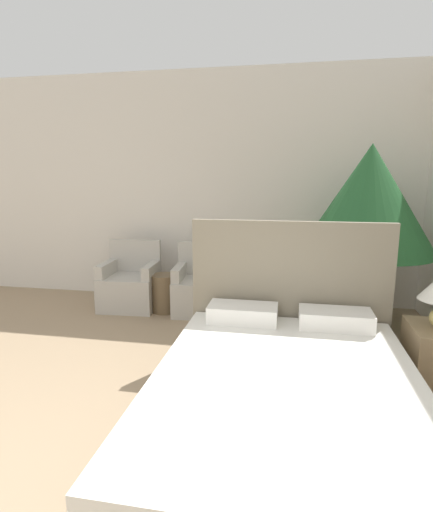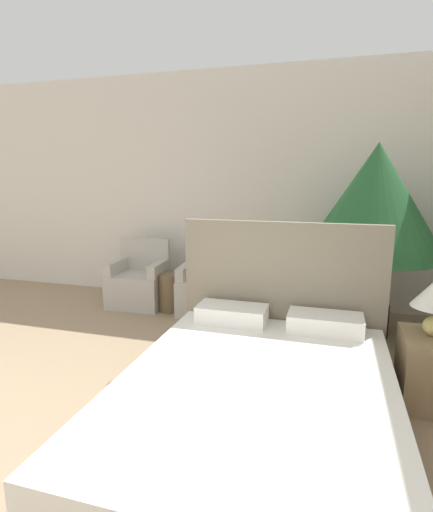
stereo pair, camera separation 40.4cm
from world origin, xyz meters
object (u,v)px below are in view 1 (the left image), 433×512
object	(u,v)px
side_table	(164,293)
armchair_near_window_right	(203,291)
armchair_near_window_left	(130,287)
potted_palm	(369,203)
bed	(285,397)

from	to	relation	value
side_table	armchair_near_window_right	bearing A→B (deg)	7.79
armchair_near_window_left	side_table	distance (m)	0.47
potted_palm	side_table	bearing A→B (deg)	176.42
armchair_near_window_left	bed	bearing A→B (deg)	-51.64
armchair_near_window_left	armchair_near_window_right	size ratio (longest dim) A/B	1.00
potted_palm	armchair_near_window_right	bearing A→B (deg)	173.49
bed	potted_palm	distance (m)	2.37
bed	potted_palm	world-z (taller)	potted_palm
armchair_near_window_left	potted_palm	distance (m)	2.91
armchair_near_window_left	side_table	size ratio (longest dim) A/B	1.79
bed	armchair_near_window_left	size ratio (longest dim) A/B	2.69
bed	potted_palm	xyz separation A→B (m)	(0.76, 1.97, 1.09)
side_table	potted_palm	bearing A→B (deg)	-3.58
bed	side_table	world-z (taller)	bed
side_table	bed	bearing A→B (deg)	-55.07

